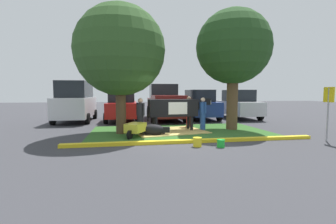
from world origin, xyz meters
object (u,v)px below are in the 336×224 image
(shade_tree_right, at_px, (233,48))
(person_handler, at_px, (140,115))
(person_visitor_far, at_px, (189,111))
(pickup_truck_maroon, at_px, (165,103))
(parking_sign, at_px, (328,103))
(sedan_red, at_px, (122,106))
(suv_black, at_px, (76,101))
(sedan_blue, at_px, (199,105))
(cow_holstein, at_px, (175,108))
(wheelbarrow, at_px, (135,128))
(calf_lying, at_px, (153,130))
(person_visitor_near, at_px, (203,113))
(bucket_green, at_px, (221,143))
(shade_tree_left, at_px, (120,51))
(bucket_yellow, at_px, (197,142))
(sedan_silver, at_px, (238,105))

(shade_tree_right, bearing_deg, person_handler, -172.07)
(person_visitor_far, relative_size, pickup_truck_maroon, 0.30)
(parking_sign, relative_size, sedan_red, 0.46)
(suv_black, relative_size, sedan_blue, 1.05)
(sedan_red, height_order, pickup_truck_maroon, pickup_truck_maroon)
(cow_holstein, height_order, person_handler, person_handler)
(person_visitor_far, bearing_deg, wheelbarrow, -140.56)
(calf_lying, relative_size, parking_sign, 0.66)
(person_visitor_far, height_order, sedan_blue, sedan_blue)
(calf_lying, xyz_separation_m, person_visitor_near, (2.52, 0.98, 0.61))
(shade_tree_right, bearing_deg, person_visitor_far, 151.10)
(wheelbarrow, height_order, suv_black, suv_black)
(bucket_green, bearing_deg, calf_lying, 127.37)
(person_visitor_near, xyz_separation_m, sedan_red, (-3.91, 4.79, 0.13))
(person_visitor_near, xyz_separation_m, sedan_blue, (1.38, 4.90, 0.13))
(shade_tree_left, xyz_separation_m, calf_lying, (1.35, -0.68, -3.39))
(calf_lying, bearing_deg, wheelbarrow, -158.62)
(person_visitor_far, xyz_separation_m, bucket_yellow, (-0.89, -4.42, -0.71))
(bucket_green, height_order, sedan_blue, sedan_blue)
(pickup_truck_maroon, bearing_deg, wheelbarrow, -109.54)
(bucket_green, height_order, sedan_silver, sedan_silver)
(parking_sign, relative_size, suv_black, 0.44)
(sedan_silver, bearing_deg, shade_tree_right, -119.37)
(shade_tree_left, distance_m, person_visitor_near, 4.77)
(cow_holstein, xyz_separation_m, sedan_blue, (2.73, 4.81, -0.10))
(person_visitor_far, bearing_deg, pickup_truck_maroon, 98.80)
(shade_tree_right, relative_size, person_visitor_near, 3.67)
(shade_tree_left, height_order, sedan_red, shade_tree_left)
(person_visitor_near, height_order, sedan_silver, sedan_silver)
(cow_holstein, bearing_deg, calf_lying, -137.45)
(wheelbarrow, height_order, bucket_yellow, wheelbarrow)
(pickup_truck_maroon, bearing_deg, person_handler, -109.42)
(person_handler, relative_size, bucket_yellow, 5.04)
(bucket_green, height_order, suv_black, suv_black)
(cow_holstein, distance_m, suv_black, 7.23)
(wheelbarrow, relative_size, sedan_blue, 0.35)
(sedan_silver, bearing_deg, parking_sign, -93.53)
(bucket_yellow, distance_m, sedan_blue, 8.69)
(shade_tree_left, bearing_deg, pickup_truck_maroon, 62.20)
(shade_tree_right, distance_m, sedan_blue, 5.72)
(person_handler, xyz_separation_m, bucket_yellow, (1.74, -2.73, -0.68))
(cow_holstein, bearing_deg, wheelbarrow, -144.62)
(bucket_green, relative_size, suv_black, 0.06)
(bucket_green, xyz_separation_m, sedan_red, (-3.36, 8.35, 0.85))
(cow_holstein, xyz_separation_m, person_handler, (-1.68, -0.69, -0.24))
(sedan_silver, bearing_deg, person_handler, -143.11)
(parking_sign, height_order, bucket_yellow, parking_sign)
(calf_lying, relative_size, pickup_truck_maroon, 0.25)
(shade_tree_left, distance_m, bucket_yellow, 5.27)
(sedan_blue, bearing_deg, sedan_red, -178.79)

